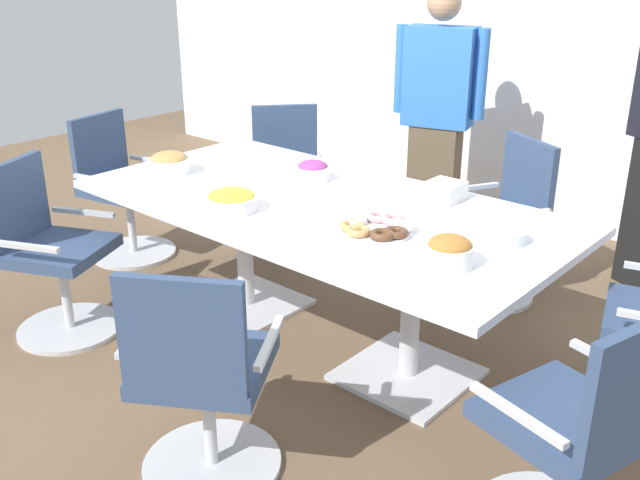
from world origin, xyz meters
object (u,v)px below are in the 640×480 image
object	(u,v)px
snack_bowl_candy_mix	(313,170)
snack_bowl_pretzels	(450,251)
office_chair_1	(202,386)
office_chair_0	(51,259)
snack_bowl_cookies	(169,163)
plate_stack	(504,236)
office_chair_5	(288,184)
snack_bowl_chips_yellow	(231,200)
napkin_pile	(445,191)
conference_table	(320,226)
donut_platter	(377,227)
office_chair_2	(576,442)
office_chair_6	(122,195)
office_chair_4	(500,228)
person_standing_0	(437,114)

from	to	relation	value
snack_bowl_candy_mix	snack_bowl_pretzels	distance (m)	1.22
snack_bowl_candy_mix	snack_bowl_pretzels	bearing A→B (deg)	-22.87
office_chair_1	office_chair_0	bearing A→B (deg)	138.70
snack_bowl_cookies	plate_stack	xyz separation A→B (m)	(1.83, 0.30, -0.03)
snack_bowl_candy_mix	snack_bowl_cookies	distance (m)	0.78
office_chair_5	snack_bowl_chips_yellow	size ratio (longest dim) A/B	3.70
office_chair_0	office_chair_1	xyz separation A→B (m)	(1.47, -0.24, 0.00)
office_chair_1	office_chair_5	size ratio (longest dim) A/B	1.00
office_chair_1	snack_bowl_cookies	distance (m)	1.62
office_chair_1	office_chair_5	distance (m)	2.40
napkin_pile	office_chair_1	bearing A→B (deg)	-92.58
snack_bowl_pretzels	snack_bowl_cookies	bearing A→B (deg)	178.39
snack_bowl_cookies	plate_stack	bearing A→B (deg)	9.42
conference_table	napkin_pile	world-z (taller)	napkin_pile
office_chair_0	donut_platter	distance (m)	1.73
office_chair_2	snack_bowl_chips_yellow	world-z (taller)	office_chair_2
office_chair_0	snack_bowl_pretzels	xyz separation A→B (m)	(1.96, 0.60, 0.40)
conference_table	snack_bowl_chips_yellow	size ratio (longest dim) A/B	9.76
office_chair_1	snack_bowl_pretzels	bearing A→B (deg)	27.52
snack_bowl_pretzels	plate_stack	xyz separation A→B (m)	(0.05, 0.35, -0.03)
office_chair_6	snack_bowl_pretzels	world-z (taller)	office_chair_6
conference_table	office_chair_4	bearing A→B (deg)	68.50
office_chair_4	snack_bowl_chips_yellow	distance (m)	1.62
office_chair_5	donut_platter	distance (m)	1.83
office_chair_6	donut_platter	distance (m)	2.18
office_chair_5	donut_platter	world-z (taller)	office_chair_5
snack_bowl_cookies	office_chair_1	bearing A→B (deg)	-34.66
person_standing_0	snack_bowl_cookies	xyz separation A→B (m)	(-0.57, -1.76, -0.06)
napkin_pile	snack_bowl_cookies	bearing A→B (deg)	-156.13
snack_bowl_pretzels	plate_stack	world-z (taller)	snack_bowl_pretzels
plate_stack	napkin_pile	distance (m)	0.56
office_chair_5	person_standing_0	world-z (taller)	person_standing_0
snack_bowl_candy_mix	conference_table	bearing A→B (deg)	-42.61
snack_bowl_chips_yellow	snack_bowl_pretzels	size ratio (longest dim) A/B	1.29
snack_bowl_cookies	snack_bowl_chips_yellow	world-z (taller)	snack_bowl_cookies
conference_table	office_chair_5	world-z (taller)	office_chair_5
snack_bowl_pretzels	snack_bowl_candy_mix	bearing A→B (deg)	157.13
office_chair_4	snack_bowl_cookies	bearing A→B (deg)	71.36
office_chair_1	napkin_pile	bearing A→B (deg)	55.43
office_chair_1	snack_bowl_pretzels	distance (m)	1.05
office_chair_0	snack_bowl_pretzels	distance (m)	2.09
office_chair_1	donut_platter	distance (m)	1.01
snack_bowl_candy_mix	napkin_pile	xyz separation A→B (m)	(0.70, 0.17, -0.01)
office_chair_1	office_chair_4	size ratio (longest dim) A/B	1.00
person_standing_0	napkin_pile	size ratio (longest dim) A/B	10.28
office_chair_5	snack_bowl_cookies	bearing A→B (deg)	47.69
office_chair_0	office_chair_5	bearing A→B (deg)	152.86
snack_bowl_cookies	napkin_pile	xyz separation A→B (m)	(1.35, 0.60, -0.01)
snack_bowl_chips_yellow	napkin_pile	xyz separation A→B (m)	(0.67, 0.77, -0.00)
office_chair_1	snack_bowl_pretzels	size ratio (longest dim) A/B	4.78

